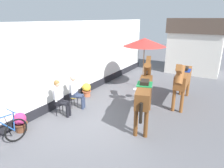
% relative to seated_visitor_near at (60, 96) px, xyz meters
% --- Properties ---
extents(ground_plane, '(40.00, 40.00, 0.00)m').
position_rel_seated_visitor_near_xyz_m(ground_plane, '(1.75, 3.29, -0.78)').
color(ground_plane, '#56565B').
extents(pub_facade_wall, '(0.34, 14.00, 3.40)m').
position_rel_seated_visitor_near_xyz_m(pub_facade_wall, '(-0.79, 1.79, 0.76)').
color(pub_facade_wall, white).
rests_on(pub_facade_wall, ground_plane).
extents(distant_cottage, '(3.40, 2.60, 3.50)m').
position_rel_seated_visitor_near_xyz_m(distant_cottage, '(3.15, 9.32, 1.02)').
color(distant_cottage, silver).
rests_on(distant_cottage, ground_plane).
extents(seated_visitor_near, '(0.61, 0.48, 1.39)m').
position_rel_seated_visitor_near_xyz_m(seated_visitor_near, '(0.00, 0.00, 0.00)').
color(seated_visitor_near, black).
rests_on(seated_visitor_near, ground_plane).
extents(seated_visitor_far, '(0.61, 0.48, 1.39)m').
position_rel_seated_visitor_near_xyz_m(seated_visitor_far, '(0.04, 0.81, 0.00)').
color(seated_visitor_far, gold).
rests_on(seated_visitor_far, ground_plane).
extents(saddled_horse_near, '(1.16, 2.90, 2.06)m').
position_rel_seated_visitor_near_xyz_m(saddled_horse_near, '(2.81, 1.26, 0.38)').
color(saddled_horse_near, brown).
rests_on(saddled_horse_near, ground_plane).
extents(saddled_horse_far, '(0.59, 3.00, 2.06)m').
position_rel_seated_visitor_near_xyz_m(saddled_horse_far, '(3.65, 3.39, 0.38)').
color(saddled_horse_far, brown).
rests_on(saddled_horse_far, ground_plane).
extents(flower_planter_near, '(0.43, 0.43, 0.64)m').
position_rel_seated_visitor_near_xyz_m(flower_planter_near, '(-0.34, -1.48, -0.44)').
color(flower_planter_near, brown).
rests_on(flower_planter_near, ground_plane).
extents(flower_planter_far, '(0.43, 0.43, 0.64)m').
position_rel_seated_visitor_near_xyz_m(flower_planter_far, '(-0.35, 2.04, -0.44)').
color(flower_planter_far, '#A85638').
rests_on(flower_planter_far, ground_plane).
extents(cafe_parasol, '(2.10, 2.10, 2.58)m').
position_rel_seated_visitor_near_xyz_m(cafe_parasol, '(1.46, 4.47, 1.59)').
color(cafe_parasol, black).
rests_on(cafe_parasol, ground_plane).
extents(spare_stool_white, '(0.32, 0.32, 0.46)m').
position_rel_seated_visitor_near_xyz_m(spare_stool_white, '(1.79, 2.97, -0.38)').
color(spare_stool_white, white).
rests_on(spare_stool_white, ground_plane).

